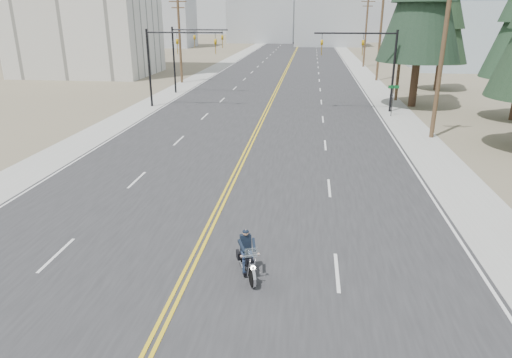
% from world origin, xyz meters
% --- Properties ---
extents(ground_plane, '(400.00, 400.00, 0.00)m').
position_xyz_m(ground_plane, '(0.00, 0.00, 0.00)').
color(ground_plane, '#776D56').
rests_on(ground_plane, ground).
extents(road, '(20.00, 200.00, 0.01)m').
position_xyz_m(road, '(0.00, 70.00, 0.01)').
color(road, '#303033').
rests_on(road, ground).
extents(sidewalk_left, '(3.00, 200.00, 0.01)m').
position_xyz_m(sidewalk_left, '(-11.50, 70.00, 0.01)').
color(sidewalk_left, '#A5A5A0').
rests_on(sidewalk_left, ground).
extents(sidewalk_right, '(3.00, 200.00, 0.01)m').
position_xyz_m(sidewalk_right, '(11.50, 70.00, 0.01)').
color(sidewalk_right, '#A5A5A0').
rests_on(sidewalk_right, ground).
extents(traffic_mast_left, '(7.10, 0.26, 7.00)m').
position_xyz_m(traffic_mast_left, '(-8.98, 32.00, 4.94)').
color(traffic_mast_left, black).
rests_on(traffic_mast_left, ground).
extents(traffic_mast_right, '(7.10, 0.26, 7.00)m').
position_xyz_m(traffic_mast_right, '(8.98, 32.00, 4.94)').
color(traffic_mast_right, black).
rests_on(traffic_mast_right, ground).
extents(traffic_mast_far, '(6.10, 0.26, 7.00)m').
position_xyz_m(traffic_mast_far, '(-9.31, 40.00, 4.87)').
color(traffic_mast_far, black).
rests_on(traffic_mast_far, ground).
extents(street_sign, '(0.90, 0.06, 2.62)m').
position_xyz_m(street_sign, '(10.80, 30.00, 1.80)').
color(street_sign, black).
rests_on(street_sign, ground).
extents(utility_pole_b, '(2.20, 0.30, 11.50)m').
position_xyz_m(utility_pole_b, '(12.50, 23.00, 5.98)').
color(utility_pole_b, brown).
rests_on(utility_pole_b, ground).
extents(utility_pole_c, '(2.20, 0.30, 11.00)m').
position_xyz_m(utility_pole_c, '(12.50, 38.00, 5.73)').
color(utility_pole_c, brown).
rests_on(utility_pole_c, ground).
extents(utility_pole_d, '(2.20, 0.30, 11.50)m').
position_xyz_m(utility_pole_d, '(12.50, 53.00, 5.98)').
color(utility_pole_d, brown).
rests_on(utility_pole_d, ground).
extents(utility_pole_e, '(2.20, 0.30, 11.00)m').
position_xyz_m(utility_pole_e, '(12.50, 70.00, 5.73)').
color(utility_pole_e, brown).
rests_on(utility_pole_e, ground).
extents(utility_pole_left, '(2.20, 0.30, 10.50)m').
position_xyz_m(utility_pole_left, '(-12.50, 48.00, 5.48)').
color(utility_pole_left, brown).
rests_on(utility_pole_left, ground).
extents(glass_building, '(24.00, 16.00, 20.00)m').
position_xyz_m(glass_building, '(32.00, 70.00, 10.00)').
color(glass_building, '#9EB5CC').
rests_on(glass_building, ground).
extents(haze_bldg_a, '(14.00, 12.00, 22.00)m').
position_xyz_m(haze_bldg_a, '(-35.00, 115.00, 11.00)').
color(haze_bldg_a, '#B7BCC6').
rests_on(haze_bldg_a, ground).
extents(haze_bldg_b, '(18.00, 14.00, 14.00)m').
position_xyz_m(haze_bldg_b, '(8.00, 125.00, 7.00)').
color(haze_bldg_b, '#ADB2B7').
rests_on(haze_bldg_b, ground).
extents(haze_bldg_c, '(16.00, 12.00, 18.00)m').
position_xyz_m(haze_bldg_c, '(40.00, 110.00, 9.00)').
color(haze_bldg_c, '#B7BCC6').
rests_on(haze_bldg_c, ground).
extents(haze_bldg_e, '(14.00, 14.00, 12.00)m').
position_xyz_m(haze_bldg_e, '(25.00, 150.00, 6.00)').
color(haze_bldg_e, '#B7BCC6').
rests_on(haze_bldg_e, ground).
extents(haze_bldg_f, '(12.00, 12.00, 16.00)m').
position_xyz_m(haze_bldg_f, '(-50.00, 130.00, 8.00)').
color(haze_bldg_f, '#ADB2B7').
rests_on(haze_bldg_f, ground).
extents(motorcyclist, '(1.47, 2.14, 1.54)m').
position_xyz_m(motorcyclist, '(2.03, 3.53, 0.77)').
color(motorcyclist, black).
rests_on(motorcyclist, ground).
extents(conifer_far, '(5.67, 5.67, 15.17)m').
position_xyz_m(conifer_far, '(18.42, 45.79, 8.71)').
color(conifer_far, '#382619').
rests_on(conifer_far, ground).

